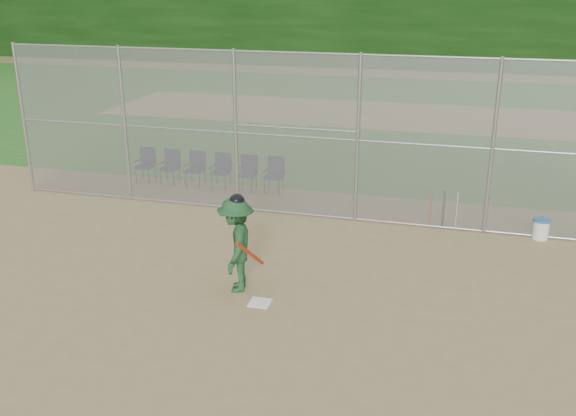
% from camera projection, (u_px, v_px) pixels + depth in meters
% --- Properties ---
extents(ground, '(100.00, 100.00, 0.00)m').
position_uv_depth(ground, '(251.00, 313.00, 11.26)').
color(ground, tan).
rests_on(ground, ground).
extents(grass_strip, '(100.00, 100.00, 0.00)m').
position_uv_depth(grass_strip, '(382.00, 115.00, 27.60)').
color(grass_strip, '#296E21').
rests_on(grass_strip, ground).
extents(dirt_patch_far, '(24.00, 24.00, 0.00)m').
position_uv_depth(dirt_patch_far, '(382.00, 115.00, 27.60)').
color(dirt_patch_far, tan).
rests_on(dirt_patch_far, ground).
extents(backstop_fence, '(16.09, 0.09, 4.00)m').
position_uv_depth(backstop_fence, '(316.00, 135.00, 15.10)').
color(backstop_fence, gray).
rests_on(backstop_fence, ground).
extents(home_plate, '(0.39, 0.39, 0.02)m').
position_uv_depth(home_plate, '(260.00, 303.00, 11.61)').
color(home_plate, white).
rests_on(home_plate, ground).
extents(batter_at_plate, '(1.03, 1.35, 1.90)m').
position_uv_depth(batter_at_plate, '(236.00, 244.00, 11.83)').
color(batter_at_plate, '#1D4A24').
rests_on(batter_at_plate, ground).
extents(water_cooler, '(0.37, 0.37, 0.47)m').
position_uv_depth(water_cooler, '(541.00, 229.00, 14.41)').
color(water_cooler, white).
rests_on(water_cooler, ground).
extents(spare_bats, '(0.66, 0.32, 0.84)m').
position_uv_depth(spare_bats, '(444.00, 208.00, 15.15)').
color(spare_bats, '#D84C14').
rests_on(spare_bats, ground).
extents(chair_0, '(0.54, 0.52, 0.96)m').
position_uv_depth(chair_0, '(145.00, 165.00, 18.40)').
color(chair_0, '#10143B').
rests_on(chair_0, ground).
extents(chair_1, '(0.54, 0.52, 0.96)m').
position_uv_depth(chair_1, '(170.00, 167.00, 18.21)').
color(chair_1, '#10143B').
rests_on(chair_1, ground).
extents(chair_2, '(0.54, 0.52, 0.96)m').
position_uv_depth(chair_2, '(195.00, 169.00, 18.02)').
color(chair_2, '#10143B').
rests_on(chair_2, ground).
extents(chair_3, '(0.54, 0.52, 0.96)m').
position_uv_depth(chair_3, '(221.00, 171.00, 17.83)').
color(chair_3, '#10143B').
rests_on(chair_3, ground).
extents(chair_4, '(0.54, 0.52, 0.96)m').
position_uv_depth(chair_4, '(247.00, 173.00, 17.64)').
color(chair_4, '#10143B').
rests_on(chair_4, ground).
extents(chair_5, '(0.54, 0.52, 0.96)m').
position_uv_depth(chair_5, '(274.00, 176.00, 17.45)').
color(chair_5, '#10143B').
rests_on(chair_5, ground).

